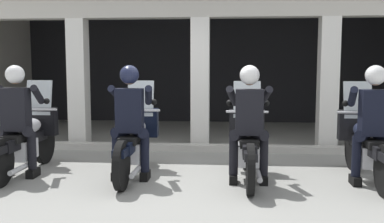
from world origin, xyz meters
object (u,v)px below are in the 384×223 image
Objects in this scene: motorcycle_center_left at (135,140)px; police_officer_center_right at (249,114)px; motorcycle_far_left at (28,139)px; police_officer_far_left at (17,111)px; police_officer_center_left at (130,112)px; motorcycle_far_right at (365,144)px; police_officer_far_right at (373,115)px; motorcycle_center_right at (248,143)px.

motorcycle_center_left is 1.71m from police_officer_center_right.
motorcycle_far_left and motorcycle_center_left have the same top height.
police_officer_center_left is at bearing -2.08° from police_officer_far_left.
motorcycle_center_left is at bearing 89.45° from police_officer_center_left.
police_officer_center_right is at bearing -2.51° from police_officer_center_left.
police_officer_center_right reaches higher than motorcycle_far_right.
police_officer_center_left is at bearing -175.22° from police_officer_far_right.
police_officer_center_left is (1.62, -0.01, 0.00)m from police_officer_far_left.
police_officer_center_right is at bearing -163.35° from motorcycle_far_right.
police_officer_far_right is (-0.00, -0.28, 0.44)m from motorcycle_far_right.
police_officer_far_left is 0.78× the size of motorcycle_center_right.
police_officer_center_left is 1.00× the size of police_officer_center_right.
motorcycle_center_left is 1.29× the size of police_officer_center_right.
police_officer_far_right is (4.85, -0.03, 0.00)m from police_officer_far_left.
motorcycle_far_right is at bearing 15.85° from police_officer_center_right.
motorcycle_center_right is at bearing 2.04° from police_officer_far_left.
police_officer_center_left is 3.27m from motorcycle_far_right.
motorcycle_center_left is 1.00× the size of motorcycle_center_right.
motorcycle_far_left is 1.29× the size of police_officer_far_left.
police_officer_center_left reaches higher than motorcycle_center_right.
police_officer_far_right is at bearing 5.96° from police_officer_center_right.
motorcycle_far_left is at bearing -178.64° from police_officer_far_right.
motorcycle_center_left and motorcycle_center_right have the same top height.
motorcycle_center_right is 1.00× the size of motorcycle_far_right.
police_officer_center_left is 3.23m from police_officer_far_right.
police_officer_far_right is at bearing -5.54° from motorcycle_center_left.
motorcycle_center_left is (1.62, 0.27, -0.44)m from police_officer_far_left.
police_officer_center_right is 0.78× the size of motorcycle_far_right.
motorcycle_far_left is at bearing 179.28° from motorcycle_center_left.
police_officer_center_left is at bearing -178.01° from police_officer_center_right.
police_officer_far_left is (-0.00, -0.28, 0.44)m from motorcycle_far_left.
motorcycle_center_right is 1.29× the size of police_officer_center_right.
motorcycle_far_left is 1.29× the size of police_officer_center_left.
police_officer_far_left is at bearing -91.91° from motorcycle_far_left.
motorcycle_far_left is 1.62m from motorcycle_center_left.
police_officer_center_left is (-0.00, -0.28, 0.44)m from motorcycle_center_left.
motorcycle_far_right is (1.62, 0.33, -0.44)m from police_officer_center_right.
motorcycle_center_right is at bearing 176.76° from police_officer_far_right.
motorcycle_far_right is at bearing 4.49° from police_officer_center_left.
police_officer_center_right is at bearing -173.24° from police_officer_far_right.
police_officer_center_left reaches higher than motorcycle_center_left.
motorcycle_center_left is 0.52m from police_officer_center_left.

